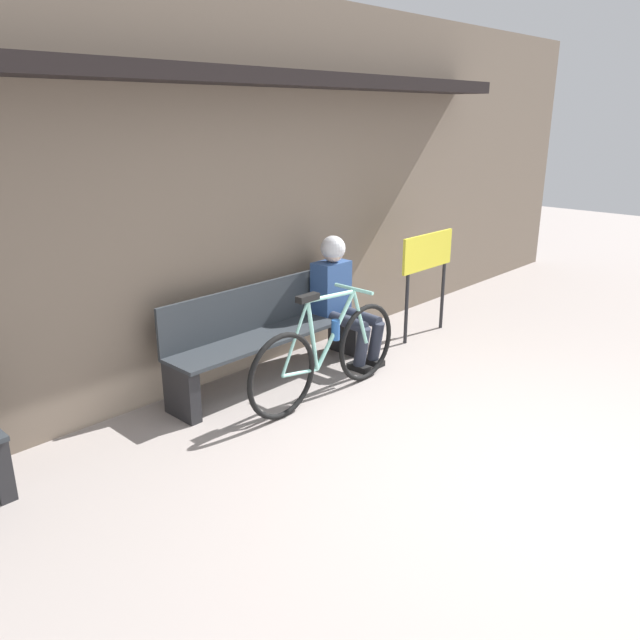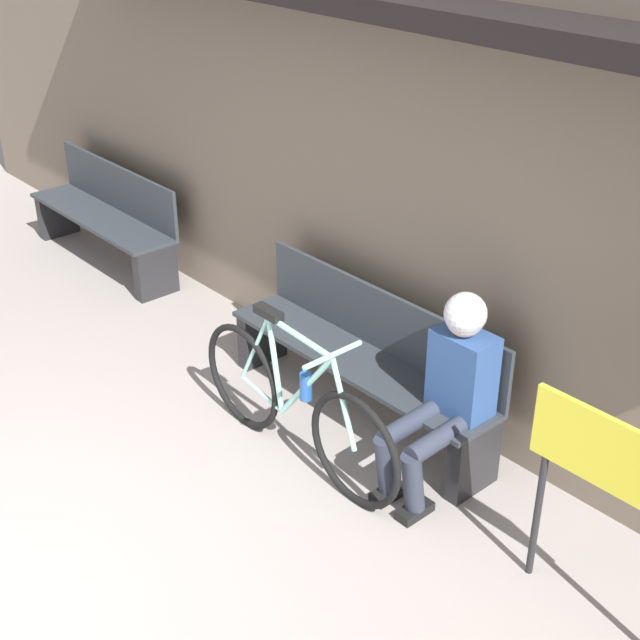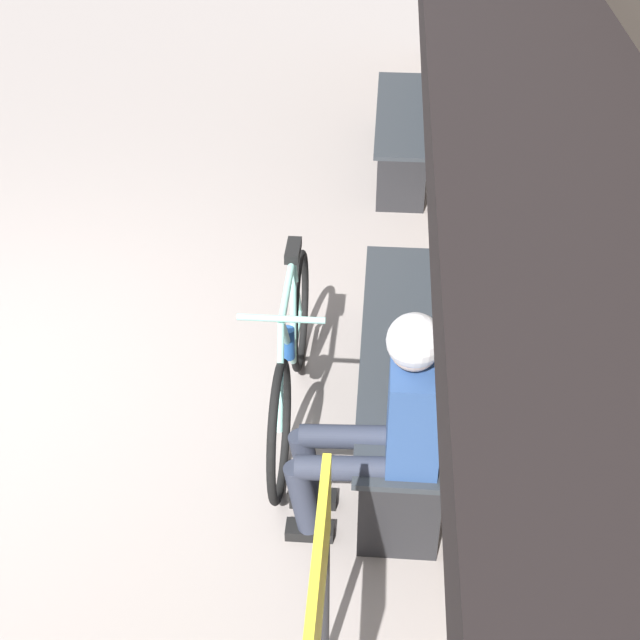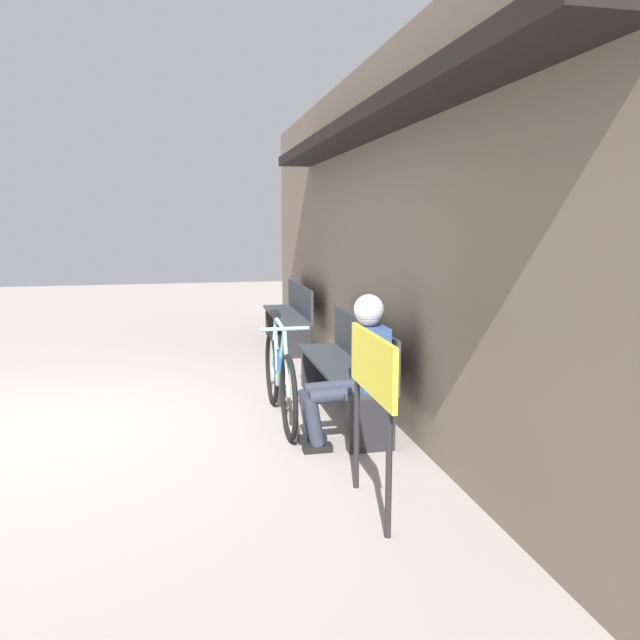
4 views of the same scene
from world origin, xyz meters
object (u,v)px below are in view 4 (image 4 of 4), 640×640
object	(u,v)px
park_bench_far	(290,316)
signboard	(372,380)
person_seated	(357,360)
park_bench_near	(347,368)
bicycle	(280,377)

from	to	relation	value
park_bench_far	signboard	xyz separation A→B (m)	(5.05, -0.34, 0.40)
person_seated	park_bench_far	world-z (taller)	person_seated
park_bench_near	signboard	size ratio (longest dim) A/B	1.85
park_bench_far	signboard	distance (m)	5.07
bicycle	person_seated	bearing A→B (deg)	34.88
bicycle	signboard	size ratio (longest dim) A/B	1.56
park_bench_near	person_seated	bearing A→B (deg)	-9.33
park_bench_near	signboard	world-z (taller)	signboard
person_seated	signboard	bearing A→B (deg)	-10.81
bicycle	signboard	world-z (taller)	signboard
bicycle	park_bench_far	world-z (taller)	bicycle
bicycle	person_seated	world-z (taller)	person_seated
park_bench_near	signboard	distance (m)	1.96
person_seated	bicycle	bearing A→B (deg)	-145.12
person_seated	park_bench_near	bearing A→B (deg)	170.67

